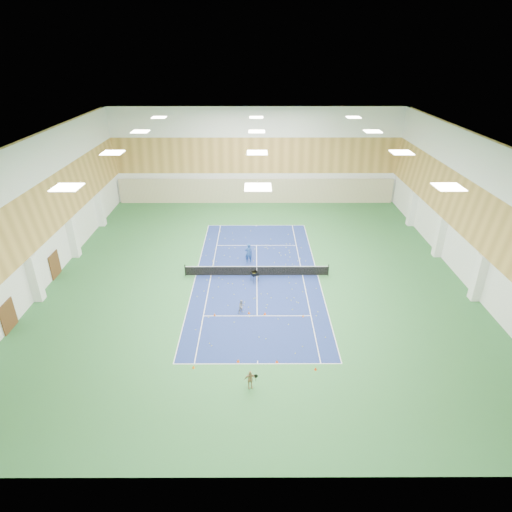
# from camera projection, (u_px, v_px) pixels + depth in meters

# --- Properties ---
(ground) EXTENTS (40.00, 40.00, 0.00)m
(ground) POSITION_uv_depth(u_px,v_px,m) (257.00, 275.00, 38.40)
(ground) COLOR #2C6632
(ground) RESTS_ON ground
(room_shell) EXTENTS (36.00, 40.00, 12.00)m
(room_shell) POSITION_uv_depth(u_px,v_px,m) (257.00, 213.00, 35.74)
(room_shell) COLOR white
(room_shell) RESTS_ON ground
(wood_cladding) EXTENTS (36.00, 40.00, 8.00)m
(wood_cladding) POSITION_uv_depth(u_px,v_px,m) (257.00, 190.00, 34.85)
(wood_cladding) COLOR #C09147
(wood_cladding) RESTS_ON room_shell
(ceiling_light_grid) EXTENTS (21.40, 25.40, 0.06)m
(ceiling_light_grid) POSITION_uv_depth(u_px,v_px,m) (257.00, 141.00, 33.11)
(ceiling_light_grid) COLOR white
(ceiling_light_grid) RESTS_ON room_shell
(court_surface) EXTENTS (10.97, 23.77, 0.01)m
(court_surface) POSITION_uv_depth(u_px,v_px,m) (257.00, 275.00, 38.40)
(court_surface) COLOR navy
(court_surface) RESTS_ON ground
(tennis_balls_scatter) EXTENTS (10.57, 22.77, 0.07)m
(tennis_balls_scatter) POSITION_uv_depth(u_px,v_px,m) (257.00, 275.00, 38.38)
(tennis_balls_scatter) COLOR #C5CF23
(tennis_balls_scatter) RESTS_ON ground
(tennis_net) EXTENTS (12.80, 0.10, 1.10)m
(tennis_net) POSITION_uv_depth(u_px,v_px,m) (257.00, 270.00, 38.16)
(tennis_net) COLOR black
(tennis_net) RESTS_ON ground
(back_curtain) EXTENTS (35.40, 0.16, 3.20)m
(back_curtain) POSITION_uv_depth(u_px,v_px,m) (256.00, 191.00, 55.39)
(back_curtain) COLOR #C6B793
(back_curtain) RESTS_ON ground
(door_left_a) EXTENTS (0.08, 1.80, 2.20)m
(door_left_a) POSITION_uv_depth(u_px,v_px,m) (8.00, 316.00, 30.70)
(door_left_a) COLOR #593319
(door_left_a) RESTS_ON ground
(door_left_b) EXTENTS (0.08, 1.80, 2.20)m
(door_left_b) POSITION_uv_depth(u_px,v_px,m) (55.00, 265.00, 37.87)
(door_left_b) COLOR #593319
(door_left_b) RESTS_ON ground
(coach) EXTENTS (0.79, 0.60, 1.94)m
(coach) POSITION_uv_depth(u_px,v_px,m) (249.00, 253.00, 40.33)
(coach) COLOR #1F458F
(coach) RESTS_ON ground
(child_court) EXTENTS (0.69, 0.65, 1.11)m
(child_court) POSITION_uv_depth(u_px,v_px,m) (242.00, 306.00, 32.84)
(child_court) COLOR gray
(child_court) RESTS_ON ground
(child_apron) EXTENTS (0.78, 0.46, 1.25)m
(child_apron) POSITION_uv_depth(u_px,v_px,m) (250.00, 379.00, 25.58)
(child_apron) COLOR tan
(child_apron) RESTS_ON ground
(ball_cart) EXTENTS (0.76, 0.76, 1.00)m
(ball_cart) POSITION_uv_depth(u_px,v_px,m) (255.00, 277.00, 37.16)
(ball_cart) COLOR black
(ball_cart) RESTS_ON ground
(cone_svc_a) EXTENTS (0.20, 0.20, 0.22)m
(cone_svc_a) POSITION_uv_depth(u_px,v_px,m) (215.00, 314.00, 32.65)
(cone_svc_a) COLOR #DE590B
(cone_svc_a) RESTS_ON ground
(cone_svc_b) EXTENTS (0.20, 0.20, 0.22)m
(cone_svc_b) POSITION_uv_depth(u_px,v_px,m) (249.00, 312.00, 32.90)
(cone_svc_b) COLOR #DF570B
(cone_svc_b) RESTS_ON ground
(cone_svc_c) EXTENTS (0.20, 0.20, 0.22)m
(cone_svc_c) POSITION_uv_depth(u_px,v_px,m) (265.00, 313.00, 32.78)
(cone_svc_c) COLOR #FF460D
(cone_svc_c) RESTS_ON ground
(cone_svc_d) EXTENTS (0.17, 0.17, 0.19)m
(cone_svc_d) POSITION_uv_depth(u_px,v_px,m) (303.00, 316.00, 32.53)
(cone_svc_d) COLOR orange
(cone_svc_d) RESTS_ON ground
(cone_base_a) EXTENTS (0.19, 0.19, 0.21)m
(cone_base_a) POSITION_uv_depth(u_px,v_px,m) (193.00, 367.00, 27.36)
(cone_base_a) COLOR orange
(cone_base_a) RESTS_ON ground
(cone_base_b) EXTENTS (0.20, 0.20, 0.22)m
(cone_base_b) POSITION_uv_depth(u_px,v_px,m) (238.00, 361.00, 27.88)
(cone_base_b) COLOR #F65A0C
(cone_base_b) RESTS_ON ground
(cone_base_c) EXTENTS (0.20, 0.20, 0.22)m
(cone_base_c) POSITION_uv_depth(u_px,v_px,m) (277.00, 361.00, 27.83)
(cone_base_c) COLOR #E7470C
(cone_base_c) RESTS_ON ground
(cone_base_d) EXTENTS (0.19, 0.19, 0.21)m
(cone_base_d) POSITION_uv_depth(u_px,v_px,m) (316.00, 368.00, 27.21)
(cone_base_d) COLOR #E43D0C
(cone_base_d) RESTS_ON ground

